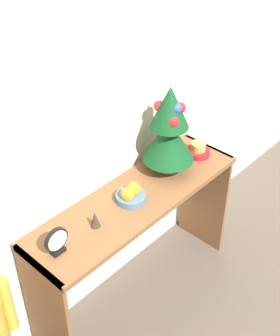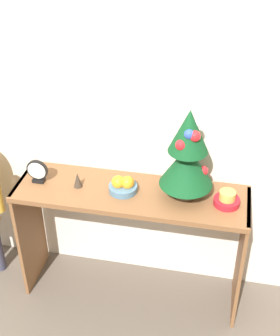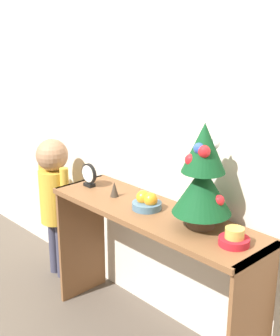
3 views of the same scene
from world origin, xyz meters
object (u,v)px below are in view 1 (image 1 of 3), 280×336
object	(u,v)px
mini_tree	(169,130)
figurine	(95,219)
singing_bowl	(198,150)
desk_clock	(57,241)
fruit_bowl	(131,194)

from	to	relation	value
mini_tree	figurine	world-z (taller)	mini_tree
mini_tree	singing_bowl	xyz separation A→B (m)	(0.23, -0.04, -0.23)
mini_tree	desk_clock	distance (m)	0.85
figurine	singing_bowl	bearing A→B (deg)	0.14
desk_clock	figurine	xyz separation A→B (m)	(0.23, 0.00, -0.03)
desk_clock	figurine	size ratio (longest dim) A/B	1.60
mini_tree	figurine	distance (m)	0.63
mini_tree	fruit_bowl	world-z (taller)	mini_tree
mini_tree	figurine	size ratio (longest dim) A/B	5.82
desk_clock	figurine	bearing A→B (deg)	0.31
fruit_bowl	desk_clock	xyz separation A→B (m)	(-0.49, -0.01, 0.03)
singing_bowl	desk_clock	size ratio (longest dim) A/B	0.99
singing_bowl	figurine	size ratio (longest dim) A/B	1.58
singing_bowl	figurine	xyz separation A→B (m)	(-0.82, -0.00, 0.01)
mini_tree	singing_bowl	bearing A→B (deg)	-10.78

